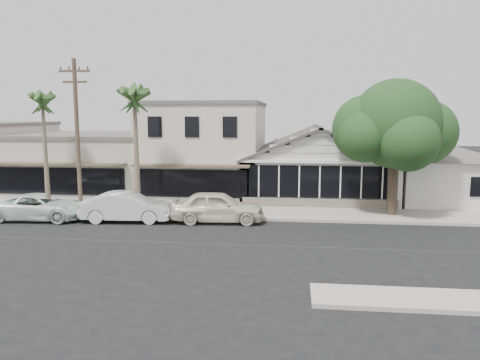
# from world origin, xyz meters

# --- Properties ---
(ground) EXTENTS (140.00, 140.00, 0.00)m
(ground) POSITION_xyz_m (0.00, 0.00, 0.00)
(ground) COLOR black
(ground) RESTS_ON ground
(sidewalk_north) EXTENTS (90.00, 3.50, 0.15)m
(sidewalk_north) POSITION_xyz_m (-8.00, 6.75, 0.07)
(sidewalk_north) COLOR #9E9991
(sidewalk_north) RESTS_ON ground
(corner_shop) EXTENTS (10.40, 8.60, 5.10)m
(corner_shop) POSITION_xyz_m (5.00, 12.47, 2.62)
(corner_shop) COLOR silver
(corner_shop) RESTS_ON ground
(side_cottage) EXTENTS (6.00, 6.00, 3.00)m
(side_cottage) POSITION_xyz_m (13.20, 11.50, 1.50)
(side_cottage) COLOR silver
(side_cottage) RESTS_ON ground
(row_building_near) EXTENTS (8.00, 10.00, 6.50)m
(row_building_near) POSITION_xyz_m (-3.00, 13.50, 3.25)
(row_building_near) COLOR beige
(row_building_near) RESTS_ON ground
(row_building_midnear) EXTENTS (10.00, 10.00, 4.20)m
(row_building_midnear) POSITION_xyz_m (-12.00, 13.50, 2.10)
(row_building_midnear) COLOR beige
(row_building_midnear) RESTS_ON ground
(utility_pole) EXTENTS (1.80, 0.24, 9.00)m
(utility_pole) POSITION_xyz_m (-9.00, 5.20, 4.79)
(utility_pole) COLOR brown
(utility_pole) RESTS_ON ground
(car_0) EXTENTS (5.21, 2.41, 1.73)m
(car_0) POSITION_xyz_m (-0.74, 4.38, 0.86)
(car_0) COLOR beige
(car_0) RESTS_ON ground
(car_1) EXTENTS (5.08, 2.13, 1.63)m
(car_1) POSITION_xyz_m (-5.74, 3.97, 0.82)
(car_1) COLOR silver
(car_1) RESTS_ON ground
(car_2) EXTENTS (5.37, 2.68, 1.46)m
(car_2) POSITION_xyz_m (-10.74, 3.84, 0.73)
(car_2) COLOR silver
(car_2) RESTS_ON ground
(shade_tree) EXTENTS (7.10, 6.42, 7.88)m
(shade_tree) POSITION_xyz_m (9.00, 7.11, 5.19)
(shade_tree) COLOR #433528
(shade_tree) RESTS_ON ground
(palm_east) EXTENTS (2.95, 2.95, 7.93)m
(palm_east) POSITION_xyz_m (-5.75, 5.84, 6.77)
(palm_east) COLOR #726651
(palm_east) RESTS_ON ground
(palm_mid) EXTENTS (2.25, 2.25, 7.57)m
(palm_mid) POSITION_xyz_m (-11.64, 6.34, 6.51)
(palm_mid) COLOR #726651
(palm_mid) RESTS_ON ground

